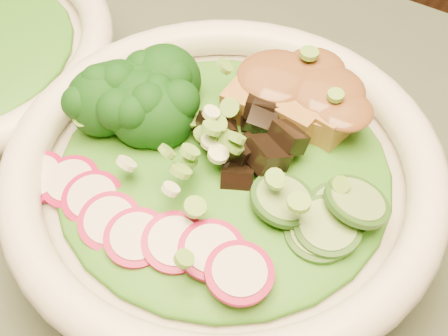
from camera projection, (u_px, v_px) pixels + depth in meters
The scene contains 10 objects.
dining_table at pixel (69, 271), 0.58m from camera, with size 1.20×0.80×0.75m.
salad_bowl at pixel (224, 187), 0.44m from camera, with size 0.30×0.30×0.08m.
lettuce_bed at pixel (224, 167), 0.42m from camera, with size 0.23×0.23×0.03m, color #306715.
broccoli_florets at pixel (150, 99), 0.44m from camera, with size 0.09×0.08×0.05m, color black, non-canonical shape.
radish_slices at pixel (144, 232), 0.38m from camera, with size 0.12×0.04×0.02m, color #9E0C3F, non-canonical shape.
cucumber_slices at pixel (309, 218), 0.38m from camera, with size 0.08×0.08×0.04m, color #8FB162, non-canonical shape.
mushroom_heap at pixel (238, 140), 0.42m from camera, with size 0.08×0.08×0.04m, color black, non-canonical shape.
tofu_cubes at pixel (295, 101), 0.44m from camera, with size 0.10×0.07×0.04m, color olive, non-canonical shape.
peanut_sauce at pixel (297, 86), 0.43m from camera, with size 0.08×0.06×0.02m, color brown.
scallion_garnish at pixel (224, 140), 0.40m from camera, with size 0.22×0.22×0.03m, color #6EAC3C, non-canonical shape.
Camera 1 is at (0.28, -0.17, 1.14)m, focal length 50.00 mm.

